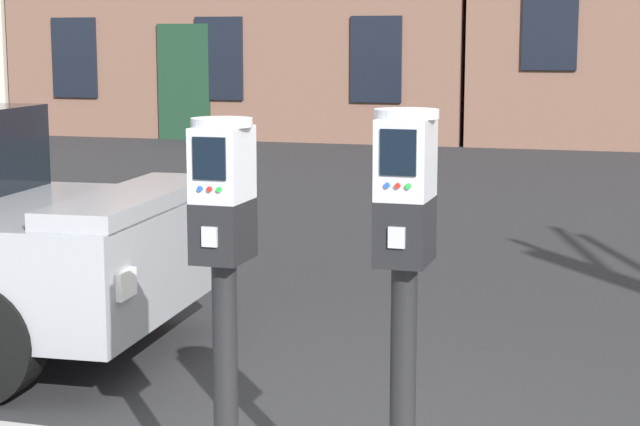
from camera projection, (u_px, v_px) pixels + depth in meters
name	position (u px, v px, depth m)	size (l,w,h in m)	color
parking_meter_near_kerb	(223.00, 243.00, 3.80)	(0.22, 0.25, 1.42)	black
parking_meter_twin_adjacent	(405.00, 245.00, 3.62)	(0.22, 0.25, 1.47)	black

